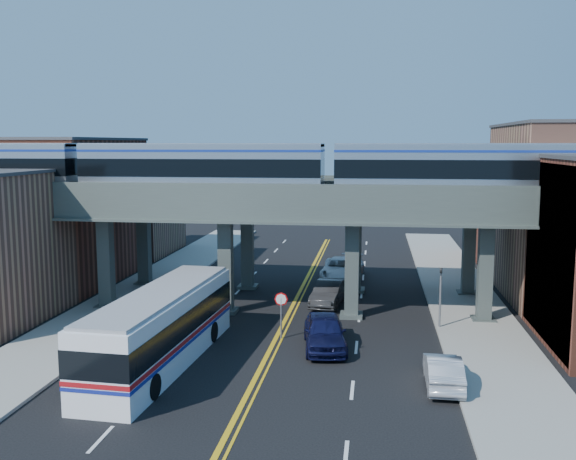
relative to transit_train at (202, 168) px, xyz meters
name	(u,v)px	position (x,y,z in m)	size (l,w,h in m)	color
ground	(267,356)	(5.43, -8.00, -9.26)	(120.00, 120.00, 0.00)	black
sidewalk_west	(127,300)	(-6.07, 2.00, -9.18)	(5.00, 70.00, 0.16)	gray
sidewalk_east	(470,312)	(16.93, 2.00, -9.18)	(5.00, 70.00, 0.16)	gray
building_west_b	(68,211)	(-13.07, 8.00, -3.76)	(8.00, 14.00, 11.00)	brown
building_west_c	(131,212)	(-13.07, 21.00, -5.26)	(8.00, 10.00, 8.00)	#915E4B
building_east_b	(563,212)	(23.93, 8.00, -3.26)	(8.00, 14.00, 12.00)	#915E4B
building_east_c	(521,213)	(23.93, 21.00, -4.76)	(8.00, 10.00, 9.00)	brown
mural_panel	(548,258)	(19.98, -4.00, -4.51)	(0.10, 9.50, 9.50)	teal
elevated_viaduct_near	(288,213)	(5.43, 0.00, -2.79)	(52.00, 3.60, 7.40)	#3A4441
elevated_viaduct_far	(301,203)	(5.43, 7.00, -2.79)	(52.00, 3.60, 7.40)	#3A4441
transit_train	(202,168)	(0.00, 0.00, 0.00)	(46.97, 2.94, 3.43)	black
stop_sign	(281,308)	(5.73, -5.00, -7.50)	(0.76, 0.09, 2.63)	slate
traffic_signal	(440,291)	(14.63, -2.00, -6.96)	(0.15, 0.18, 4.10)	slate
transit_bus	(161,328)	(0.49, -9.80, -7.47)	(3.82, 13.69, 3.49)	white
car_lane_a	(325,332)	(8.26, -6.39, -8.35)	(2.15, 5.34, 1.82)	#0F1137
car_lane_b	(328,293)	(7.79, 2.76, -8.45)	(1.71, 4.90, 1.61)	#2C2C2E
car_lane_c	(341,269)	(8.17, 10.72, -8.38)	(2.91, 6.30, 1.75)	white
car_lane_d	(350,267)	(8.83, 12.24, -8.48)	(2.17, 5.33, 1.55)	#ADADB2
car_parked_curb	(443,371)	(13.93, -11.02, -8.53)	(1.53, 4.40, 1.45)	#B4B4B9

